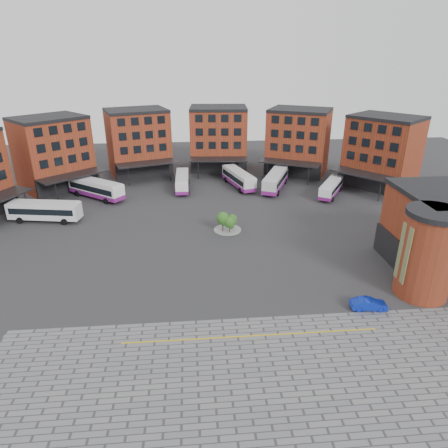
{
  "coord_description": "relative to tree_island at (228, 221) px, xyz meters",
  "views": [
    {
      "loc": [
        -3.55,
        -46.07,
        26.59
      ],
      "look_at": [
        0.87,
        5.38,
        4.0
      ],
      "focal_mm": 32.0,
      "sensor_mm": 36.0,
      "label": 1
    }
  ],
  "objects": [
    {
      "name": "tree_island",
      "position": [
        0.0,
        0.0,
        0.0
      ],
      "size": [
        4.4,
        4.4,
        3.37
      ],
      "color": "gray",
      "rests_on": "ground"
    },
    {
      "name": "bus_e",
      "position": [
        11.86,
        20.23,
        0.18
      ],
      "size": [
        7.7,
        12.74,
        3.56
      ],
      "rotation": [
        0.0,
        0.0,
        -0.41
      ],
      "color": "silver",
      "rests_on": "ground"
    },
    {
      "name": "bus_b",
      "position": [
        -23.93,
        17.79,
        0.19
      ],
      "size": [
        11.85,
        9.99,
        3.57
      ],
      "rotation": [
        0.0,
        0.0,
        0.92
      ],
      "color": "white",
      "rests_on": "ground"
    },
    {
      "name": "blue_car",
      "position": [
        13.72,
        -22.1,
        -1.08
      ],
      "size": [
        4.14,
        1.79,
        1.33
      ],
      "primitive_type": "imported",
      "rotation": [
        0.0,
        0.0,
        1.47
      ],
      "color": "#0D24AE",
      "rests_on": "ground"
    },
    {
      "name": "ground",
      "position": [
        -1.95,
        -11.55,
        -1.75
      ],
      "size": [
        160.0,
        160.0,
        0.0
      ],
      "primitive_type": "plane",
      "color": "#28282B",
      "rests_on": "ground"
    },
    {
      "name": "bus_f",
      "position": [
        22.03,
        15.34,
        -0.14
      ],
      "size": [
        7.62,
        10.19,
        2.96
      ],
      "rotation": [
        0.0,
        0.0,
        -0.56
      ],
      "color": "white",
      "rests_on": "ground"
    },
    {
      "name": "main_building",
      "position": [
        -6.72,
        26.7,
        5.48
      ],
      "size": [
        94.14,
        42.48,
        14.6
      ],
      "color": "maroon",
      "rests_on": "ground"
    },
    {
      "name": "paving_zone",
      "position": [
        0.05,
        -33.55,
        -1.74
      ],
      "size": [
        50.0,
        22.0,
        0.02
      ],
      "primitive_type": "cube",
      "color": "slate",
      "rests_on": "ground"
    },
    {
      "name": "bus_d",
      "position": [
        4.44,
        22.41,
        0.1
      ],
      "size": [
        6.09,
        12.35,
        3.4
      ],
      "rotation": [
        0.0,
        0.0,
        0.29
      ],
      "color": "silver",
      "rests_on": "ground"
    },
    {
      "name": "bus_a",
      "position": [
        -30.2,
        6.81,
        0.26
      ],
      "size": [
        12.26,
        4.64,
        3.39
      ],
      "rotation": [
        0.0,
        0.0,
        1.41
      ],
      "color": "silver",
      "rests_on": "ground"
    },
    {
      "name": "bus_c",
      "position": [
        -7.35,
        21.88,
        -0.06
      ],
      "size": [
        2.85,
        11.04,
        3.11
      ],
      "rotation": [
        0.0,
        0.0,
        -0.01
      ],
      "color": "white",
      "rests_on": "ground"
    },
    {
      "name": "yellow_line",
      "position": [
        0.05,
        -25.55,
        -1.72
      ],
      "size": [
        26.0,
        0.15,
        0.02
      ],
      "primitive_type": "cube",
      "color": "gold",
      "rests_on": "paving_zone"
    }
  ]
}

